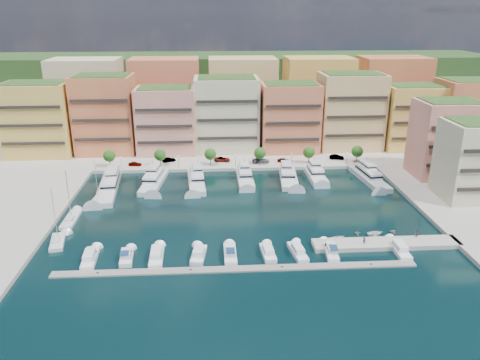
{
  "coord_description": "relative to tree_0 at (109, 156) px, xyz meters",
  "views": [
    {
      "loc": [
        -7.27,
        -110.48,
        48.22
      ],
      "look_at": [
        -0.16,
        5.24,
        6.0
      ],
      "focal_mm": 35.0,
      "sensor_mm": 36.0,
      "label": 1
    }
  ],
  "objects": [
    {
      "name": "ground",
      "position": [
        40.0,
        -33.5,
        -4.74
      ],
      "size": [
        400.0,
        400.0,
        0.0
      ],
      "primitive_type": "plane",
      "color": "black",
      "rests_on": "ground"
    },
    {
      "name": "north_quay",
      "position": [
        40.0,
        28.5,
        -4.74
      ],
      "size": [
        220.0,
        64.0,
        2.0
      ],
      "primitive_type": "cube",
      "color": "#9E998E",
      "rests_on": "ground"
    },
    {
      "name": "hillside",
      "position": [
        40.0,
        76.5,
        -4.74
      ],
      "size": [
        240.0,
        40.0,
        58.0
      ],
      "primitive_type": "cube",
      "color": "#1D3917",
      "rests_on": "ground"
    },
    {
      "name": "south_pontoon",
      "position": [
        37.0,
        -63.5,
        -4.74
      ],
      "size": [
        72.0,
        2.2,
        0.35
      ],
      "primitive_type": "cube",
      "color": "gray",
      "rests_on": "ground"
    },
    {
      "name": "finger_pier",
      "position": [
        70.0,
        -55.5,
        -4.74
      ],
      "size": [
        32.0,
        5.0,
        2.0
      ],
      "primitive_type": "cube",
      "color": "#9E998E",
      "rests_on": "ground"
    },
    {
      "name": "apartment_0",
      "position": [
        -26.0,
        16.49,
        8.57
      ],
      "size": [
        22.0,
        16.5,
        24.8
      ],
      "color": "tan",
      "rests_on": "north_quay"
    },
    {
      "name": "apartment_1",
      "position": [
        -4.0,
        18.49,
        9.57
      ],
      "size": [
        20.0,
        16.5,
        26.8
      ],
      "color": "#D67F47",
      "rests_on": "north_quay"
    },
    {
      "name": "apartment_2",
      "position": [
        17.0,
        16.49,
        7.57
      ],
      "size": [
        20.0,
        15.5,
        22.8
      ],
      "color": "#F49E88",
      "rests_on": "north_quay"
    },
    {
      "name": "apartment_3",
      "position": [
        38.0,
        18.49,
        9.07
      ],
      "size": [
        22.0,
        16.5,
        25.8
      ],
      "color": "beige",
      "rests_on": "north_quay"
    },
    {
      "name": "apartment_4",
      "position": [
        60.0,
        16.49,
        8.07
      ],
      "size": [
        20.0,
        15.5,
        23.8
      ],
      "color": "#C76F4A",
      "rests_on": "north_quay"
    },
    {
      "name": "apartment_5",
      "position": [
        82.0,
        18.49,
        9.57
      ],
      "size": [
        22.0,
        16.5,
        26.8
      ],
      "color": "tan",
      "rests_on": "north_quay"
    },
    {
      "name": "apartment_6",
      "position": [
        104.0,
        16.49,
        7.57
      ],
      "size": [
        20.0,
        15.5,
        22.8
      ],
      "color": "tan",
      "rests_on": "north_quay"
    },
    {
      "name": "apartment_7",
      "position": [
        124.0,
        14.49,
        8.57
      ],
      "size": [
        22.0,
        16.5,
        24.8
      ],
      "color": "#D67F47",
      "rests_on": "north_quay"
    },
    {
      "name": "apartment_east_a",
      "position": [
        102.0,
        -13.51,
        7.57
      ],
      "size": [
        18.0,
        14.5,
        22.8
      ],
      "color": "#F49E88",
      "rests_on": "east_quay"
    },
    {
      "name": "apartment_east_b",
      "position": [
        102.0,
        -31.51,
        6.57
      ],
      "size": [
        18.0,
        14.5,
        20.8
      ],
      "color": "beige",
      "rests_on": "east_quay"
    },
    {
      "name": "backblock_0",
      "position": [
        -15.0,
        40.5,
        11.26
      ],
      "size": [
        26.0,
        18.0,
        30.0
      ],
      "primitive_type": "cube",
      "color": "beige",
      "rests_on": "north_quay"
    },
    {
      "name": "backblock_1",
      "position": [
        15.0,
        40.5,
        11.26
      ],
      "size": [
        26.0,
        18.0,
        30.0
      ],
      "primitive_type": "cube",
      "color": "#C76F4A",
      "rests_on": "north_quay"
    },
    {
      "name": "backblock_2",
      "position": [
        45.0,
        40.5,
        11.26
      ],
      "size": [
        26.0,
        18.0,
        30.0
      ],
      "primitive_type": "cube",
      "color": "tan",
      "rests_on": "north_quay"
    },
    {
      "name": "backblock_3",
      "position": [
        75.0,
        40.5,
        11.26
      ],
      "size": [
        26.0,
        18.0,
        30.0
      ],
      "primitive_type": "cube",
      "color": "tan",
      "rests_on": "north_quay"
    },
    {
      "name": "backblock_4",
      "position": [
        105.0,
        40.5,
        11.26
      ],
      "size": [
        26.0,
        18.0,
        30.0
      ],
      "primitive_type": "cube",
      "color": "#D67F47",
      "rests_on": "north_quay"
    },
    {
      "name": "tree_0",
      "position": [
        0.0,
        0.0,
        0.0
      ],
      "size": [
        3.8,
        3.8,
        5.65
      ],
      "color": "#473323",
      "rests_on": "north_quay"
    },
    {
      "name": "tree_1",
      "position": [
        16.0,
        0.0,
        0.0
      ],
      "size": [
        3.8,
        3.8,
        5.65
      ],
      "color": "#473323",
      "rests_on": "north_quay"
    },
    {
      "name": "tree_2",
      "position": [
        32.0,
        0.0,
        0.0
      ],
      "size": [
        3.8,
        3.8,
        5.65
      ],
      "color": "#473323",
      "rests_on": "north_quay"
    },
    {
      "name": "tree_3",
      "position": [
        48.0,
        0.0,
        0.0
      ],
      "size": [
        3.8,
        3.8,
        5.65
      ],
      "color": "#473323",
      "rests_on": "north_quay"
    },
    {
      "name": "tree_4",
      "position": [
        64.0,
        0.0,
        0.0
      ],
      "size": [
        3.8,
        3.8,
        5.65
      ],
      "color": "#473323",
      "rests_on": "north_quay"
    },
    {
      "name": "tree_5",
      "position": [
        80.0,
        0.0,
        0.0
      ],
      "size": [
        3.8,
        3.8,
        5.65
      ],
      "color": "#473323",
      "rests_on": "north_quay"
    },
    {
      "name": "lamppost_0",
      "position": [
        4.0,
        -2.3,
        -0.92
      ],
      "size": [
        0.3,
        0.3,
        4.2
      ],
      "color": "black",
      "rests_on": "north_quay"
    },
    {
      "name": "lamppost_1",
      "position": [
        22.0,
        -2.3,
        -0.92
      ],
      "size": [
        0.3,
        0.3,
        4.2
      ],
      "color": "black",
      "rests_on": "north_quay"
    },
    {
      "name": "lamppost_2",
      "position": [
        40.0,
        -2.3,
        -0.92
      ],
      "size": [
        0.3,
        0.3,
        4.2
      ],
      "color": "black",
      "rests_on": "north_quay"
    },
    {
      "name": "lamppost_3",
      "position": [
        58.0,
        -2.3,
        -0.92
      ],
      "size": [
        0.3,
        0.3,
        4.2
      ],
      "color": "black",
      "rests_on": "north_quay"
    },
    {
      "name": "lamppost_4",
      "position": [
        76.0,
        -2.3,
        -0.92
      ],
      "size": [
        0.3,
        0.3,
        4.2
      ],
      "color": "black",
      "rests_on": "north_quay"
    },
    {
      "name": "yacht_0",
      "position": [
        2.98,
        -16.8,
        -3.53
      ],
      "size": [
        7.36,
        27.19,
        7.3
      ],
      "color": "silver",
      "rests_on": "ground"
    },
    {
      "name": "yacht_1",
      "position": [
        15.37,
        -13.71,
        -3.65
      ],
      "size": [
        7.09,
        20.41,
        7.3
      ],
      "color": "silver",
      "rests_on": "ground"
    },
    {
      "name": "yacht_2",
      "position": [
        27.77,
        -13.74,
        -3.53
      ],
      "size": [
        6.06,
        20.47,
        7.3
      ],
      "color": "silver",
      "rests_on": "ground"
    },
    {
      "name": "yacht_3",
      "position": [
        42.27,
        -12.2,
        -3.53
      ],
      "size": [
        4.69,
        16.87,
        7.3
      ],
      "color": "silver",
      "rests_on": "ground"
    },
    {
      "name": "yacht_4",
      "position": [
        55.31,
        -12.93,
        -3.65
      ],
      "size": [
        6.5,
        18.66,
        7.3
      ],
      "color": "silver",
      "rests_on": "ground"
    },
    {
      "name": "yacht_5",
      "position": [
        63.97,
        -11.42,
        -3.53
      ],
      "size": [
        4.69,
        15.12,
        7.3
      ],
      "color": "silver",
      "rests_on": "ground"
    },
    {
      "name": "yacht_6",
      "position": [
        79.46,
        -14.26,
        -3.53
      ],
      "size": [
        6.84,
        21.68,
        7.3
      ],
      "color": "silver",
      "rests_on": "ground"
    },
    {
      "name": "cruiser_0",
      "position": [
        7.32,
        -58.1,
        -4.2
      ],
      "size": [
        3.16,
        9.05,
        2.55
      ],
      "color": "white",
      "rests_on": "ground"
    },
    {
      "name": "cruiser_1",
      "position": [
        14.68,
        -58.09,
        -4.17
      ],
      "size": [
        3.11,
        7.25,
        2.66
      ],
      "color": "white",
      "rests_on": "ground"
    },
    {
      "name": "cruiser_2",
      "position": [
        20.8,
        -58.1,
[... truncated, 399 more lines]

